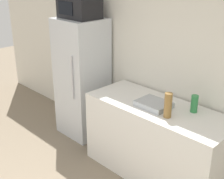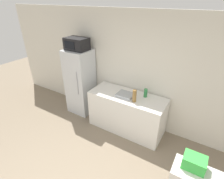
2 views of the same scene
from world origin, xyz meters
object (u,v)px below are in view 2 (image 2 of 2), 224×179
object	(u,v)px
refrigerator	(80,82)
microwave	(77,44)
bottle_short	(146,93)
bottle_tall	(134,96)
basket	(194,162)

from	to	relation	value
refrigerator	microwave	xyz separation A→B (m)	(-0.00, -0.00, 0.98)
microwave	bottle_short	size ratio (longest dim) A/B	2.82
refrigerator	bottle_short	bearing A→B (deg)	3.23
microwave	bottle_tall	size ratio (longest dim) A/B	2.01
bottle_tall	basket	world-z (taller)	bottle_tall
microwave	bottle_short	bearing A→B (deg)	3.27
microwave	bottle_tall	world-z (taller)	microwave
refrigerator	bottle_tall	xyz separation A→B (m)	(1.61, -0.20, 0.18)
refrigerator	basket	world-z (taller)	refrigerator
microwave	basket	xyz separation A→B (m)	(2.90, -1.31, -0.75)
bottle_tall	bottle_short	xyz separation A→B (m)	(0.12, 0.30, -0.04)
refrigerator	bottle_tall	bearing A→B (deg)	-7.04
refrigerator	basket	size ratio (longest dim) A/B	6.59
refrigerator	bottle_short	xyz separation A→B (m)	(1.73, 0.10, 0.14)
bottle_tall	basket	bearing A→B (deg)	-40.82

